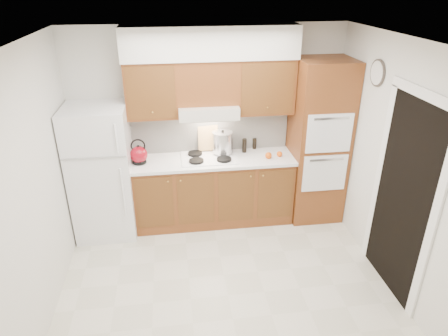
% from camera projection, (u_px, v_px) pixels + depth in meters
% --- Properties ---
extents(floor, '(3.60, 3.60, 0.00)m').
position_uv_depth(floor, '(224.00, 275.00, 4.60)').
color(floor, beige).
rests_on(floor, ground).
extents(ceiling, '(3.60, 3.60, 0.00)m').
position_uv_depth(ceiling, '(224.00, 41.00, 3.47)').
color(ceiling, white).
rests_on(ceiling, wall_back).
extents(wall_back, '(3.60, 0.02, 2.60)m').
position_uv_depth(wall_back, '(209.00, 125.00, 5.38)').
color(wall_back, silver).
rests_on(wall_back, floor).
extents(wall_left, '(0.02, 3.00, 2.60)m').
position_uv_depth(wall_left, '(38.00, 186.00, 3.81)').
color(wall_left, silver).
rests_on(wall_left, floor).
extents(wall_right, '(0.02, 3.00, 2.60)m').
position_uv_depth(wall_right, '(390.00, 164.00, 4.26)').
color(wall_right, silver).
rests_on(wall_right, floor).
extents(fridge, '(0.75, 0.72, 1.72)m').
position_uv_depth(fridge, '(102.00, 172.00, 5.07)').
color(fridge, white).
rests_on(fridge, floor).
extents(base_cabinets, '(2.11, 0.60, 0.90)m').
position_uv_depth(base_cabinets, '(214.00, 191.00, 5.48)').
color(base_cabinets, brown).
rests_on(base_cabinets, floor).
extents(countertop, '(2.13, 0.62, 0.04)m').
position_uv_depth(countertop, '(213.00, 160.00, 5.27)').
color(countertop, white).
rests_on(countertop, base_cabinets).
extents(backsplash, '(2.11, 0.03, 0.56)m').
position_uv_depth(backsplash, '(211.00, 131.00, 5.40)').
color(backsplash, white).
rests_on(backsplash, countertop).
extents(oven_cabinet, '(0.70, 0.65, 2.20)m').
position_uv_depth(oven_cabinet, '(318.00, 142.00, 5.35)').
color(oven_cabinet, brown).
rests_on(oven_cabinet, floor).
extents(upper_cab_left, '(0.63, 0.33, 0.70)m').
position_uv_depth(upper_cab_left, '(151.00, 90.00, 4.90)').
color(upper_cab_left, brown).
rests_on(upper_cab_left, wall_back).
extents(upper_cab_right, '(0.73, 0.33, 0.70)m').
position_uv_depth(upper_cab_right, '(265.00, 86.00, 5.08)').
color(upper_cab_right, brown).
rests_on(upper_cab_right, wall_back).
extents(range_hood, '(0.75, 0.45, 0.15)m').
position_uv_depth(range_hood, '(208.00, 110.00, 5.05)').
color(range_hood, silver).
rests_on(range_hood, wall_back).
extents(upper_cab_over_hood, '(0.75, 0.33, 0.55)m').
position_uv_depth(upper_cab_over_hood, '(207.00, 82.00, 4.96)').
color(upper_cab_over_hood, brown).
rests_on(upper_cab_over_hood, range_hood).
extents(soffit, '(2.13, 0.36, 0.40)m').
position_uv_depth(soffit, '(211.00, 42.00, 4.74)').
color(soffit, silver).
rests_on(soffit, wall_back).
extents(cooktop, '(0.74, 0.50, 0.01)m').
position_uv_depth(cooktop, '(209.00, 158.00, 5.27)').
color(cooktop, white).
rests_on(cooktop, countertop).
extents(doorway, '(0.02, 0.90, 2.10)m').
position_uv_depth(doorway, '(402.00, 200.00, 4.05)').
color(doorway, black).
rests_on(doorway, floor).
extents(wall_clock, '(0.02, 0.30, 0.30)m').
position_uv_depth(wall_clock, '(378.00, 73.00, 4.38)').
color(wall_clock, '#3F3833').
rests_on(wall_clock, wall_right).
extents(kettle, '(0.23, 0.23, 0.22)m').
position_uv_depth(kettle, '(139.00, 155.00, 5.07)').
color(kettle, maroon).
rests_on(kettle, countertop).
extents(cutting_board, '(0.27, 0.09, 0.35)m').
position_uv_depth(cutting_board, '(208.00, 138.00, 5.39)').
color(cutting_board, '#DCB871').
rests_on(cutting_board, countertop).
extents(stock_pot, '(0.33, 0.33, 0.28)m').
position_uv_depth(stock_pot, '(223.00, 142.00, 5.32)').
color(stock_pot, silver).
rests_on(stock_pot, cooktop).
extents(condiment_a, '(0.07, 0.07, 0.21)m').
position_uv_depth(condiment_a, '(231.00, 146.00, 5.39)').
color(condiment_a, black).
rests_on(condiment_a, countertop).
extents(condiment_b, '(0.07, 0.07, 0.19)m').
position_uv_depth(condiment_b, '(244.00, 146.00, 5.41)').
color(condiment_b, black).
rests_on(condiment_b, countertop).
extents(condiment_c, '(0.07, 0.07, 0.15)m').
position_uv_depth(condiment_c, '(254.00, 144.00, 5.53)').
color(condiment_c, black).
rests_on(condiment_c, countertop).
extents(orange_near, '(0.07, 0.07, 0.07)m').
position_uv_depth(orange_near, '(279.00, 154.00, 5.30)').
color(orange_near, orange).
rests_on(orange_near, countertop).
extents(orange_far, '(0.10, 0.10, 0.09)m').
position_uv_depth(orange_far, '(268.00, 155.00, 5.24)').
color(orange_far, '#E14D0B').
rests_on(orange_far, countertop).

